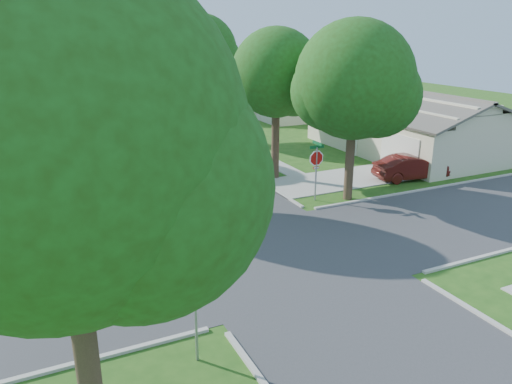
{
  "coord_description": "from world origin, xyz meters",
  "views": [
    {
      "loc": [
        -8.01,
        -15.17,
        8.17
      ],
      "look_at": [
        0.54,
        2.77,
        1.6
      ],
      "focal_mm": 35.0,
      "sensor_mm": 36.0,
      "label": 1
    }
  ],
  "objects_px": {
    "tree_e_far": "(156,51)",
    "house_ne_near": "(407,129)",
    "stop_sign_ne": "(316,161)",
    "car_curb_west": "(82,96)",
    "tree_e_mid": "(202,55)",
    "car_driveway": "(411,167)",
    "tree_w_near": "(95,75)",
    "tree_ne_corner": "(355,85)",
    "stop_sign_sw": "(194,290)",
    "house_ne_far": "(283,98)",
    "tree_sw_corner": "(66,155)",
    "tree_w_mid": "(67,54)",
    "tree_e_near": "(277,77)",
    "tree_w_far": "(53,59)",
    "car_curb_east": "(142,120)"
  },
  "relations": [
    {
      "from": "tree_w_mid",
      "to": "tree_ne_corner",
      "type": "bearing_deg",
      "value": -56.78
    },
    {
      "from": "tree_e_mid",
      "to": "car_curb_east",
      "type": "bearing_deg",
      "value": 119.43
    },
    {
      "from": "car_driveway",
      "to": "house_ne_near",
      "type": "bearing_deg",
      "value": -30.61
    },
    {
      "from": "tree_w_mid",
      "to": "tree_sw_corner",
      "type": "height_order",
      "value": "tree_w_mid"
    },
    {
      "from": "tree_sw_corner",
      "to": "car_curb_west",
      "type": "bearing_deg",
      "value": 83.23
    },
    {
      "from": "tree_ne_corner",
      "to": "car_curb_east",
      "type": "height_order",
      "value": "tree_ne_corner"
    },
    {
      "from": "stop_sign_sw",
      "to": "tree_e_near",
      "type": "height_order",
      "value": "tree_e_near"
    },
    {
      "from": "house_ne_near",
      "to": "house_ne_far",
      "type": "height_order",
      "value": "same"
    },
    {
      "from": "stop_sign_sw",
      "to": "tree_e_mid",
      "type": "distance_m",
      "value": 27.71
    },
    {
      "from": "stop_sign_ne",
      "to": "car_curb_west",
      "type": "bearing_deg",
      "value": 98.22
    },
    {
      "from": "tree_e_far",
      "to": "tree_sw_corner",
      "type": "distance_m",
      "value": 42.77
    },
    {
      "from": "tree_w_mid",
      "to": "car_driveway",
      "type": "xyz_separation_m",
      "value": [
        16.14,
        -15.51,
        -5.8
      ]
    },
    {
      "from": "tree_w_near",
      "to": "tree_w_mid",
      "type": "relative_size",
      "value": 0.94
    },
    {
      "from": "tree_w_near",
      "to": "tree_w_mid",
      "type": "bearing_deg",
      "value": 89.98
    },
    {
      "from": "stop_sign_sw",
      "to": "car_driveway",
      "type": "distance_m",
      "value": 19.19
    },
    {
      "from": "car_curb_east",
      "to": "tree_w_near",
      "type": "bearing_deg",
      "value": -114.77
    },
    {
      "from": "tree_w_mid",
      "to": "tree_w_far",
      "type": "distance_m",
      "value": 13.04
    },
    {
      "from": "tree_ne_corner",
      "to": "car_driveway",
      "type": "xyz_separation_m",
      "value": [
        5.14,
        1.29,
        -4.9
      ]
    },
    {
      "from": "tree_w_far",
      "to": "house_ne_far",
      "type": "distance_m",
      "value": 21.61
    },
    {
      "from": "tree_e_mid",
      "to": "car_driveway",
      "type": "xyz_separation_m",
      "value": [
        6.74,
        -15.51,
        -5.56
      ]
    },
    {
      "from": "tree_w_mid",
      "to": "house_ne_far",
      "type": "distance_m",
      "value": 22.68
    },
    {
      "from": "tree_e_far",
      "to": "tree_w_far",
      "type": "bearing_deg",
      "value": -180.0
    },
    {
      "from": "tree_e_far",
      "to": "house_ne_near",
      "type": "distance_m",
      "value": 25.99
    },
    {
      "from": "stop_sign_ne",
      "to": "tree_e_mid",
      "type": "xyz_separation_m",
      "value": [
        0.06,
        16.31,
        4.22
      ]
    },
    {
      "from": "tree_e_mid",
      "to": "car_curb_east",
      "type": "distance_m",
      "value": 8.91
    },
    {
      "from": "stop_sign_sw",
      "to": "house_ne_far",
      "type": "bearing_deg",
      "value": 58.45
    },
    {
      "from": "tree_e_far",
      "to": "car_curb_west",
      "type": "height_order",
      "value": "tree_e_far"
    },
    {
      "from": "tree_e_mid",
      "to": "tree_e_far",
      "type": "relative_size",
      "value": 1.06
    },
    {
      "from": "tree_e_near",
      "to": "car_curb_west",
      "type": "xyz_separation_m",
      "value": [
        -5.95,
        36.53,
        -4.98
      ]
    },
    {
      "from": "tree_w_mid",
      "to": "house_ne_near",
      "type": "bearing_deg",
      "value": -25.88
    },
    {
      "from": "tree_w_near",
      "to": "house_ne_near",
      "type": "bearing_deg",
      "value": 5.51
    },
    {
      "from": "car_curb_west",
      "to": "tree_w_near",
      "type": "bearing_deg",
      "value": 88.47
    },
    {
      "from": "stop_sign_sw",
      "to": "house_ne_far",
      "type": "relative_size",
      "value": 0.22
    },
    {
      "from": "stop_sign_ne",
      "to": "tree_e_mid",
      "type": "bearing_deg",
      "value": 89.8
    },
    {
      "from": "tree_w_near",
      "to": "tree_ne_corner",
      "type": "xyz_separation_m",
      "value": [
        11.0,
        -4.8,
        -0.52
      ]
    },
    {
      "from": "house_ne_far",
      "to": "car_curb_west",
      "type": "bearing_deg",
      "value": 136.11
    },
    {
      "from": "tree_e_near",
      "to": "house_ne_near",
      "type": "bearing_deg",
      "value": 10.04
    },
    {
      "from": "tree_ne_corner",
      "to": "tree_w_far",
      "type": "bearing_deg",
      "value": 110.28
    },
    {
      "from": "car_curb_east",
      "to": "house_ne_far",
      "type": "bearing_deg",
      "value": 0.95
    },
    {
      "from": "tree_sw_corner",
      "to": "tree_ne_corner",
      "type": "xyz_separation_m",
      "value": [
        13.8,
        11.2,
        -0.67
      ]
    },
    {
      "from": "tree_e_mid",
      "to": "tree_sw_corner",
      "type": "bearing_deg",
      "value": -113.53
    },
    {
      "from": "house_ne_far",
      "to": "stop_sign_sw",
      "type": "bearing_deg",
      "value": -121.55
    },
    {
      "from": "tree_e_near",
      "to": "tree_w_far",
      "type": "xyz_separation_m",
      "value": [
        -9.4,
        25.0,
        -0.14
      ]
    },
    {
      "from": "tree_e_far",
      "to": "car_curb_east",
      "type": "distance_m",
      "value": 9.35
    },
    {
      "from": "car_driveway",
      "to": "tree_sw_corner",
      "type": "bearing_deg",
      "value": 132.06
    },
    {
      "from": "tree_ne_corner",
      "to": "car_curb_west",
      "type": "height_order",
      "value": "tree_ne_corner"
    },
    {
      "from": "tree_w_far",
      "to": "tree_ne_corner",
      "type": "xyz_separation_m",
      "value": [
        11.01,
        -29.8,
        0.09
      ]
    },
    {
      "from": "house_ne_far",
      "to": "car_driveway",
      "type": "xyz_separation_m",
      "value": [
        -4.49,
        -23.5,
        -0.82
      ]
    },
    {
      "from": "tree_e_mid",
      "to": "tree_ne_corner",
      "type": "xyz_separation_m",
      "value": [
        1.6,
        -16.8,
        -0.66
      ]
    },
    {
      "from": "tree_w_near",
      "to": "house_ne_far",
      "type": "relative_size",
      "value": 0.66
    }
  ]
}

